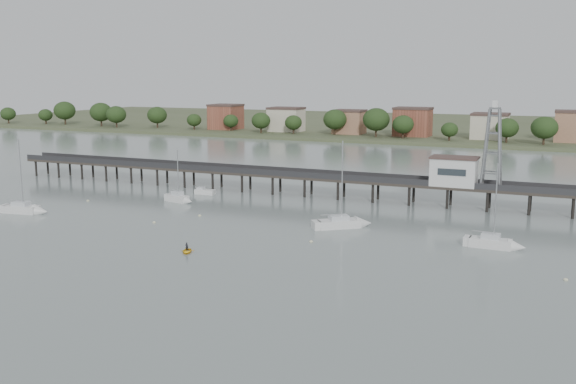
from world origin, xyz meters
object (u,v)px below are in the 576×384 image
sailboat_d (499,244)px  white_tender (204,192)px  sailboat_b (181,199)px  sailboat_c (348,223)px  sailboat_a (28,210)px  yellow_dinghy (187,252)px  lattice_tower (493,148)px  pier (324,178)px

sailboat_d → white_tender: 62.31m
sailboat_d → sailboat_b: bearing=171.5°
sailboat_d → sailboat_c: sailboat_c is taller
white_tender → sailboat_a: bearing=-128.8°
sailboat_b → sailboat_a: size_ratio=0.76×
sailboat_c → yellow_dinghy: 27.54m
lattice_tower → white_tender: lattice_tower is taller
sailboat_a → white_tender: sailboat_a is taller
sailboat_c → sailboat_a: sailboat_c is taller
white_tender → sailboat_b: bearing=-93.5°
lattice_tower → yellow_dinghy: lattice_tower is taller
sailboat_a → yellow_dinghy: sailboat_a is taller
sailboat_c → yellow_dinghy: bearing=-161.7°
lattice_tower → sailboat_a: (-73.77, -35.03, -10.46)m
lattice_tower → yellow_dinghy: size_ratio=5.92×
pier → lattice_tower: (31.50, 0.00, 7.31)m
pier → white_tender: (-23.44, -6.82, -3.31)m
sailboat_d → sailboat_a: (-77.94, -8.53, -0.01)m
sailboat_b → lattice_tower: bearing=30.4°
pier → sailboat_b: size_ratio=14.38×
white_tender → yellow_dinghy: size_ratio=1.60×
pier → yellow_dinghy: pier is taller
white_tender → yellow_dinghy: (20.27, -38.73, -0.49)m
sailboat_a → sailboat_b: bearing=35.8°
lattice_tower → sailboat_c: size_ratio=1.06×
sailboat_b → yellow_dinghy: (20.02, -29.50, -0.66)m
pier → sailboat_a: bearing=-140.3°
sailboat_b → yellow_dinghy: sailboat_b is taller
lattice_tower → sailboat_c: (-19.16, -22.79, -10.47)m
sailboat_d → yellow_dinghy: bearing=-152.4°
pier → sailboat_a: sailboat_a is taller
sailboat_b → yellow_dinghy: bearing=-41.8°
lattice_tower → white_tender: bearing=-172.9°
lattice_tower → sailboat_a: lattice_tower is taller
sailboat_c → sailboat_b: sailboat_c is taller
sailboat_d → sailboat_a: 78.40m
lattice_tower → pier: bearing=-180.0°
sailboat_c → sailboat_a: (-54.61, -12.24, 0.00)m
pier → sailboat_d: 44.55m
white_tender → yellow_dinghy: 43.72m
sailboat_d → sailboat_b: sailboat_d is taller
lattice_tower → sailboat_b: 57.94m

